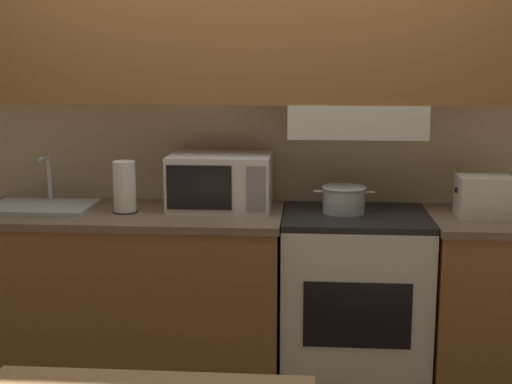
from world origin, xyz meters
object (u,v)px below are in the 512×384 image
object	(u,v)px
cooking_pot	(344,199)
microwave	(221,181)
toaster	(484,196)
stove_range	(353,304)
sink_basin	(41,206)
paper_towel_roll	(125,187)

from	to	relation	value
cooking_pot	microwave	world-z (taller)	microwave
microwave	toaster	xyz separation A→B (m)	(1.27, -0.09, -0.04)
stove_range	toaster	distance (m)	0.82
stove_range	toaster	world-z (taller)	toaster
toaster	sink_basin	world-z (taller)	sink_basin
stove_range	microwave	world-z (taller)	microwave
cooking_pot	sink_basin	bearing A→B (deg)	-178.53
microwave	sink_basin	xyz separation A→B (m)	(-0.89, -0.10, -0.12)
sink_basin	cooking_pot	bearing A→B (deg)	1.47
cooking_pot	sink_basin	size ratio (longest dim) A/B	0.58
cooking_pot	sink_basin	xyz separation A→B (m)	(-1.50, -0.04, -0.05)
toaster	sink_basin	bearing A→B (deg)	-179.75
sink_basin	paper_towel_roll	size ratio (longest dim) A/B	2.03
sink_basin	paper_towel_roll	distance (m)	0.45
toaster	microwave	bearing A→B (deg)	175.90
toaster	paper_towel_roll	world-z (taller)	paper_towel_roll
toaster	paper_towel_roll	xyz separation A→B (m)	(-1.72, -0.04, 0.03)
paper_towel_roll	microwave	bearing A→B (deg)	16.53
stove_range	paper_towel_roll	size ratio (longest dim) A/B	3.64
toaster	paper_towel_roll	distance (m)	1.72
cooking_pot	sink_basin	distance (m)	1.50
microwave	toaster	bearing A→B (deg)	-4.10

